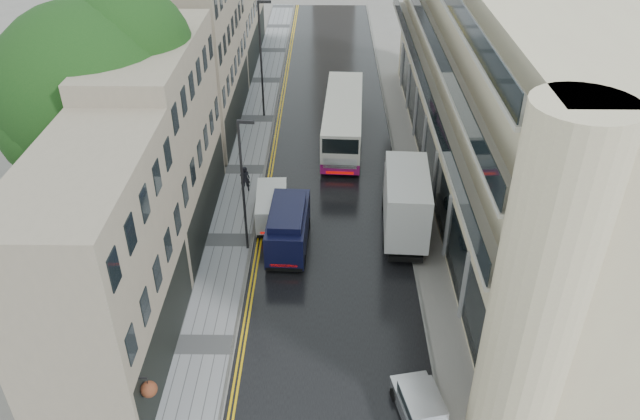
# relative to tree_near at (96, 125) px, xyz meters

# --- Properties ---
(road) EXTENTS (9.00, 85.00, 0.02)m
(road) POSITION_rel_tree_near_xyz_m (12.50, 7.50, -6.94)
(road) COLOR black
(road) RESTS_ON ground
(left_sidewalk) EXTENTS (2.70, 85.00, 0.12)m
(left_sidewalk) POSITION_rel_tree_near_xyz_m (6.65, 7.50, -6.89)
(left_sidewalk) COLOR gray
(left_sidewalk) RESTS_ON ground
(right_sidewalk) EXTENTS (1.80, 85.00, 0.12)m
(right_sidewalk) POSITION_rel_tree_near_xyz_m (17.90, 7.50, -6.89)
(right_sidewalk) COLOR slate
(right_sidewalk) RESTS_ON ground
(old_shop_row) EXTENTS (4.50, 56.00, 12.00)m
(old_shop_row) POSITION_rel_tree_near_xyz_m (3.05, 10.00, -0.95)
(old_shop_row) COLOR gray
(old_shop_row) RESTS_ON ground
(modern_block) EXTENTS (8.00, 40.00, 14.00)m
(modern_block) POSITION_rel_tree_near_xyz_m (22.80, 6.00, 0.05)
(modern_block) COLOR beige
(modern_block) RESTS_ON ground
(tree_near) EXTENTS (10.56, 10.56, 13.89)m
(tree_near) POSITION_rel_tree_near_xyz_m (0.00, 0.00, 0.00)
(tree_near) COLOR black
(tree_near) RESTS_ON ground
(tree_far) EXTENTS (9.24, 9.24, 12.46)m
(tree_far) POSITION_rel_tree_near_xyz_m (0.30, 13.00, -0.72)
(tree_far) COLOR black
(tree_far) RESTS_ON ground
(cream_bus) EXTENTS (3.25, 11.76, 3.17)m
(cream_bus) POSITION_rel_tree_near_xyz_m (12.00, 9.08, -5.34)
(cream_bus) COLOR silver
(cream_bus) RESTS_ON road
(white_lorry) EXTENTS (2.84, 8.00, 4.13)m
(white_lorry) POSITION_rel_tree_near_xyz_m (15.53, -1.27, -4.86)
(white_lorry) COLOR beige
(white_lorry) RESTS_ON road
(white_van) EXTENTS (1.98, 4.21, 1.87)m
(white_van) POSITION_rel_tree_near_xyz_m (8.20, -0.09, -5.99)
(white_van) COLOR beige
(white_van) RESTS_ON road
(navy_van) EXTENTS (2.31, 5.33, 2.68)m
(navy_van) POSITION_rel_tree_near_xyz_m (9.04, -2.94, -5.59)
(navy_van) COLOR black
(navy_van) RESTS_ON road
(pedestrian) EXTENTS (0.71, 0.54, 1.75)m
(pedestrian) POSITION_rel_tree_near_xyz_m (6.96, 4.70, -5.95)
(pedestrian) COLOR black
(pedestrian) RESTS_ON left_sidewalk
(lamp_post_near) EXTENTS (0.90, 0.27, 7.84)m
(lamp_post_near) POSITION_rel_tree_near_xyz_m (7.77, -1.55, -2.90)
(lamp_post_near) COLOR black
(lamp_post_near) RESTS_ON left_sidewalk
(lamp_post_far) EXTENTS (1.02, 0.25, 9.04)m
(lamp_post_far) POSITION_rel_tree_near_xyz_m (7.10, 16.40, -2.30)
(lamp_post_far) COLOR black
(lamp_post_far) RESTS_ON left_sidewalk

